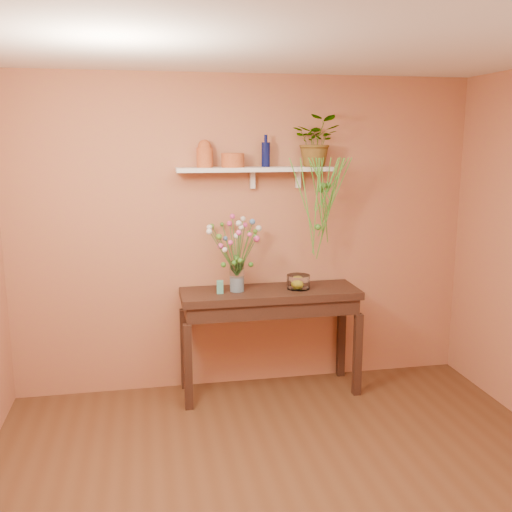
% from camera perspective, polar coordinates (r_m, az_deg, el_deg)
% --- Properties ---
extents(room, '(4.04, 4.04, 2.70)m').
position_cam_1_polar(room, '(3.14, 5.40, -3.73)').
color(room, '#55321C').
rests_on(room, ground).
extents(sideboard, '(1.51, 0.48, 0.91)m').
position_cam_1_polar(sideboard, '(4.96, 1.38, -4.82)').
color(sideboard, '#3D2219').
rests_on(sideboard, ground).
extents(wall_shelf, '(1.30, 0.24, 0.19)m').
position_cam_1_polar(wall_shelf, '(4.88, -0.03, 8.46)').
color(wall_shelf, white).
rests_on(wall_shelf, room).
extents(terracotta_jug, '(0.15, 0.15, 0.22)m').
position_cam_1_polar(terracotta_jug, '(4.84, -5.06, 9.92)').
color(terracotta_jug, '#B55A30').
rests_on(terracotta_jug, wall_shelf).
extents(terracotta_pot, '(0.23, 0.23, 0.11)m').
position_cam_1_polar(terracotta_pot, '(4.83, -2.29, 9.36)').
color(terracotta_pot, '#B55A30').
rests_on(terracotta_pot, wall_shelf).
extents(blue_bottle, '(0.09, 0.09, 0.26)m').
position_cam_1_polar(blue_bottle, '(4.90, 0.96, 9.99)').
color(blue_bottle, '#090F3F').
rests_on(blue_bottle, wall_shelf).
extents(spider_plant, '(0.48, 0.45, 0.43)m').
position_cam_1_polar(spider_plant, '(4.99, 5.97, 11.16)').
color(spider_plant, '#397723').
rests_on(spider_plant, wall_shelf).
extents(plant_fronds, '(0.53, 0.32, 0.86)m').
position_cam_1_polar(plant_fronds, '(4.87, 6.57, 5.91)').
color(plant_fronds, '#397723').
rests_on(plant_fronds, wall_shelf).
extents(glass_vase, '(0.12, 0.12, 0.25)m').
position_cam_1_polar(glass_vase, '(4.86, -1.88, -2.23)').
color(glass_vase, white).
rests_on(glass_vase, sideboard).
extents(bouquet, '(0.50, 0.47, 0.50)m').
position_cam_1_polar(bouquet, '(4.78, -2.00, 1.68)').
color(bouquet, '#386B28').
rests_on(bouquet, glass_vase).
extents(glass_bowl, '(0.20, 0.20, 0.12)m').
position_cam_1_polar(glass_bowl, '(4.96, 4.17, -2.60)').
color(glass_bowl, white).
rests_on(glass_bowl, sideboard).
extents(lemon, '(0.08, 0.08, 0.08)m').
position_cam_1_polar(lemon, '(4.95, 4.10, -2.75)').
color(lemon, yellow).
rests_on(lemon, glass_bowl).
extents(carton, '(0.06, 0.05, 0.11)m').
position_cam_1_polar(carton, '(4.80, -3.55, -3.06)').
color(carton, teal).
rests_on(carton, sideboard).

